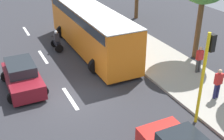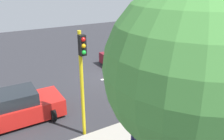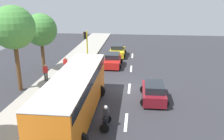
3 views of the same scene
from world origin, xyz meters
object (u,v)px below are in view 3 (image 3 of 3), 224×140
(car_yellow_cab, at_px, (117,51))
(traffic_light_corner, at_px, (86,45))
(car_maroon, at_px, (154,92))
(pedestrian_near_signal, at_px, (65,64))
(motorcycle, at_px, (106,119))
(pedestrian_by_tree, at_px, (46,72))
(car_red, at_px, (112,61))
(street_tree_north, at_px, (13,28))
(street_tree_center, at_px, (41,30))
(city_bus, at_px, (75,93))

(car_yellow_cab, height_order, traffic_light_corner, traffic_light_corner)
(car_maroon, relative_size, pedestrian_near_signal, 2.34)
(motorcycle, relative_size, traffic_light_corner, 0.34)
(pedestrian_by_tree, bearing_deg, car_red, -134.34)
(car_yellow_cab, xyz_separation_m, pedestrian_by_tree, (6.03, 10.98, 0.35))
(car_red, distance_m, street_tree_north, 12.02)
(pedestrian_by_tree, xyz_separation_m, street_tree_north, (1.57, 2.13, 4.49))
(pedestrian_by_tree, relative_size, street_tree_north, 0.23)
(motorcycle, height_order, street_tree_north, street_tree_north)
(car_yellow_cab, xyz_separation_m, traffic_light_corner, (2.79, 7.17, 2.22))
(car_maroon, bearing_deg, street_tree_center, -29.19)
(car_yellow_cab, bearing_deg, city_bus, 85.14)
(street_tree_north, bearing_deg, car_yellow_cab, -120.08)
(car_yellow_cab, bearing_deg, motorcycle, 92.41)
(pedestrian_near_signal, height_order, street_tree_north, street_tree_north)
(motorcycle, bearing_deg, car_maroon, -125.82)
(pedestrian_by_tree, bearing_deg, car_yellow_cab, -118.77)
(car_red, xyz_separation_m, motorcycle, (-0.96, 13.54, -0.07))
(car_yellow_cab, distance_m, motorcycle, 18.55)
(city_bus, height_order, traffic_light_corner, traffic_light_corner)
(street_tree_north, bearing_deg, pedestrian_by_tree, -126.30)
(traffic_light_corner, distance_m, street_tree_center, 5.09)
(car_maroon, relative_size, pedestrian_by_tree, 2.34)
(city_bus, distance_m, motorcycle, 2.82)
(city_bus, distance_m, street_tree_center, 11.99)
(city_bus, height_order, motorcycle, city_bus)
(car_yellow_cab, relative_size, pedestrian_near_signal, 2.41)
(car_maroon, height_order, car_yellow_cab, same)
(car_red, relative_size, street_tree_north, 0.52)
(traffic_light_corner, bearing_deg, city_bus, 97.36)
(pedestrian_by_tree, distance_m, traffic_light_corner, 5.34)
(street_tree_center, bearing_deg, pedestrian_by_tree, 114.05)
(car_red, xyz_separation_m, city_bus, (1.30, 12.37, 1.14))
(car_yellow_cab, bearing_deg, street_tree_north, 59.92)
(city_bus, distance_m, street_tree_north, 8.32)
(car_maroon, xyz_separation_m, city_bus, (5.56, 3.40, 1.14))
(car_maroon, distance_m, motorcycle, 5.64)
(car_maroon, xyz_separation_m, street_tree_north, (11.68, -0.85, 4.84))
(car_yellow_cab, relative_size, city_bus, 0.37)
(city_bus, height_order, pedestrian_near_signal, city_bus)
(city_bus, xyz_separation_m, motorcycle, (-2.26, 1.18, -1.20))
(pedestrian_by_tree, xyz_separation_m, traffic_light_corner, (-3.24, -3.81, 1.87))
(pedestrian_by_tree, xyz_separation_m, street_tree_center, (1.59, -3.56, 3.49))
(city_bus, relative_size, traffic_light_corner, 2.44)
(pedestrian_near_signal, bearing_deg, traffic_light_corner, -153.52)
(pedestrian_by_tree, height_order, traffic_light_corner, traffic_light_corner)
(car_yellow_cab, height_order, pedestrian_near_signal, pedestrian_near_signal)
(car_yellow_cab, bearing_deg, street_tree_center, 44.26)
(car_red, distance_m, pedestrian_near_signal, 5.72)
(car_red, xyz_separation_m, traffic_light_corner, (2.61, 2.18, 2.22))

